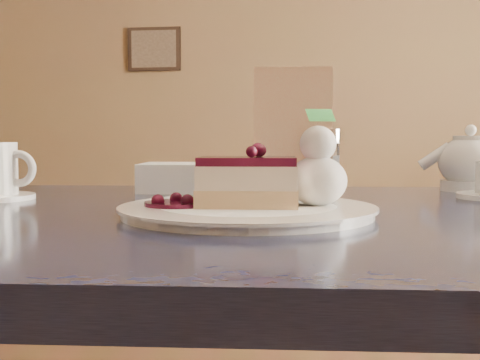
# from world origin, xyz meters

# --- Properties ---
(main_table) EXTENTS (1.30, 0.92, 0.78)m
(main_table) POSITION_xyz_m (-0.05, 0.27, 0.70)
(main_table) COLOR #202441
(main_table) RESTS_ON ground
(dessert_plate) EXTENTS (0.31, 0.31, 0.01)m
(dessert_plate) POSITION_xyz_m (-0.05, 0.22, 0.78)
(dessert_plate) COLOR white
(dessert_plate) RESTS_ON main_table
(cheesecake_slice) EXTENTS (0.13, 0.10, 0.06)m
(cheesecake_slice) POSITION_xyz_m (-0.05, 0.22, 0.82)
(cheesecake_slice) COLOR tan
(cheesecake_slice) RESTS_ON dessert_plate
(whipped_cream) EXTENTS (0.07, 0.07, 0.07)m
(whipped_cream) POSITION_xyz_m (0.04, 0.24, 0.82)
(whipped_cream) COLOR white
(whipped_cream) RESTS_ON dessert_plate
(berry_sauce) EXTENTS (0.08, 0.08, 0.01)m
(berry_sauce) POSITION_xyz_m (-0.13, 0.21, 0.79)
(berry_sauce) COLOR black
(berry_sauce) RESTS_ON dessert_plate
(tea_set) EXTENTS (0.18, 0.26, 0.11)m
(tea_set) POSITION_xyz_m (0.32, 0.60, 0.82)
(tea_set) COLOR white
(tea_set) RESTS_ON main_table
(menu_card) EXTENTS (0.15, 0.04, 0.23)m
(menu_card) POSITION_xyz_m (-0.01, 0.60, 0.89)
(menu_card) COLOR beige
(menu_card) RESTS_ON main_table
(sugar_shaker) EXTENTS (0.06, 0.06, 0.11)m
(sugar_shaker) POSITION_xyz_m (0.05, 0.62, 0.84)
(sugar_shaker) COLOR white
(sugar_shaker) RESTS_ON main_table
(napkin_stack) EXTENTS (0.13, 0.13, 0.05)m
(napkin_stack) POSITION_xyz_m (-0.22, 0.54, 0.80)
(napkin_stack) COLOR white
(napkin_stack) RESTS_ON main_table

